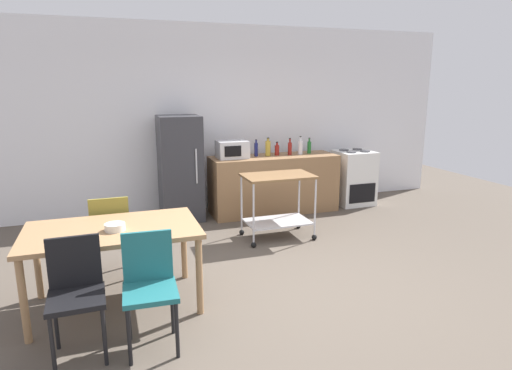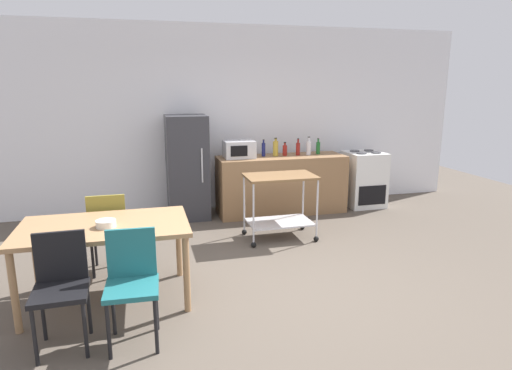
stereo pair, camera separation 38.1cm
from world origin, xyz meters
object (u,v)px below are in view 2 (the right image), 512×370
at_px(chair_teal, 132,279).
at_px(bottle_wine, 309,147).
at_px(microwave, 239,149).
at_px(bottle_soda, 318,148).
at_px(refrigerator, 187,167).
at_px(chair_olive, 108,227).
at_px(bottle_olive_oil, 298,148).
at_px(bottle_vinegar, 285,150).
at_px(fruit_bowl, 106,224).
at_px(chair_black, 61,283).
at_px(bottle_hot_sauce, 264,149).
at_px(bottle_soy_sauce, 276,148).
at_px(kitchen_cart, 280,196).
at_px(stove_oven, 364,179).
at_px(dining_table, 105,233).

height_order(chair_teal, bottle_wine, bottle_wine).
xyz_separation_m(microwave, bottle_soda, (1.30, 0.04, -0.03)).
relative_size(refrigerator, bottle_wine, 5.38).
xyz_separation_m(chair_olive, bottle_olive_oil, (2.77, 1.75, 0.49)).
relative_size(bottle_vinegar, bottle_soda, 0.84).
bearing_deg(fruit_bowl, refrigerator, 68.69).
xyz_separation_m(bottle_vinegar, fruit_bowl, (-2.51, -2.50, -0.20)).
height_order(chair_teal, fruit_bowl, chair_teal).
xyz_separation_m(chair_black, bottle_hot_sauce, (2.48, 3.09, 0.49)).
bearing_deg(bottle_soy_sauce, bottle_hot_sauce, 175.67).
height_order(kitchen_cart, bottle_soda, bottle_soda).
xyz_separation_m(bottle_wine, bottle_soda, (0.18, 0.05, -0.02)).
height_order(kitchen_cart, bottle_soy_sauce, bottle_soy_sauce).
relative_size(chair_black, fruit_bowl, 5.07).
bearing_deg(stove_oven, bottle_vinegar, 178.79).
bearing_deg(bottle_soy_sauce, refrigerator, 177.83).
bearing_deg(bottle_soy_sauce, chair_black, -130.93).
xyz_separation_m(chair_olive, stove_oven, (3.94, 1.74, -0.07)).
height_order(microwave, bottle_soy_sauce, bottle_soy_sauce).
distance_m(refrigerator, microwave, 0.82).
relative_size(bottle_olive_oil, bottle_wine, 0.92).
xyz_separation_m(dining_table, kitchen_cart, (2.07, 1.22, -0.10)).
relative_size(microwave, fruit_bowl, 2.62).
distance_m(dining_table, bottle_soda, 3.95).
bearing_deg(bottle_olive_oil, bottle_soda, 4.90).
height_order(chair_black, bottle_olive_oil, bottle_olive_oil).
height_order(refrigerator, bottle_soy_sauce, refrigerator).
relative_size(chair_black, refrigerator, 0.57).
xyz_separation_m(chair_teal, microwave, (1.56, 3.12, 0.51)).
relative_size(chair_olive, refrigerator, 0.57).
bearing_deg(chair_black, bottle_vinegar, 46.13).
bearing_deg(bottle_hot_sauce, chair_black, -128.72).
bearing_deg(stove_oven, refrigerator, 178.40).
distance_m(chair_black, kitchen_cart, 3.02).
xyz_separation_m(chair_olive, bottle_vinegar, (2.56, 1.77, 0.47)).
bearing_deg(bottle_soy_sauce, fruit_bowl, -133.36).
bearing_deg(fruit_bowl, microwave, 54.31).
height_order(chair_olive, bottle_vinegar, bottle_vinegar).
bearing_deg(stove_oven, microwave, 179.98).
distance_m(chair_black, bottle_soy_sauce, 4.11).
bearing_deg(refrigerator, chair_teal, -103.72).
bearing_deg(chair_teal, kitchen_cart, 49.42).
height_order(refrigerator, bottle_olive_oil, refrigerator).
distance_m(microwave, bottle_soy_sauce, 0.59).
bearing_deg(bottle_hot_sauce, chair_olive, -141.15).
height_order(kitchen_cart, bottle_vinegar, bottle_vinegar).
bearing_deg(bottle_soda, chair_black, -137.60).
height_order(chair_olive, stove_oven, stove_oven).
distance_m(refrigerator, bottle_hot_sauce, 1.20).
relative_size(chair_olive, chair_black, 1.00).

